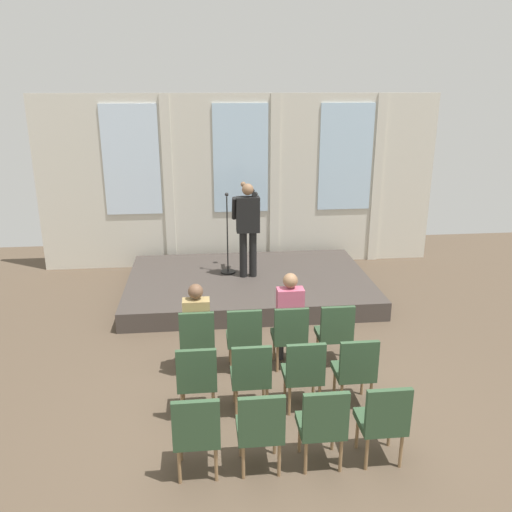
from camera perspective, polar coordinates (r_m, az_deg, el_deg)
ground_plane at (r=6.46m, az=2.55°, el=-17.51°), size 15.06×15.06×0.00m
rear_partition at (r=11.17m, az=-1.49°, el=8.26°), size 8.36×0.14×3.60m
stage_platform at (r=9.90m, az=-0.80°, el=-3.16°), size 4.48×2.99×0.33m
speaker at (r=9.57m, az=-0.91°, el=3.58°), size 0.50×0.69×1.75m
mic_stand at (r=9.96m, az=-3.09°, el=0.01°), size 0.28×0.28×1.55m
chair_r0_c0 at (r=7.16m, az=-6.41°, el=-8.76°), size 0.46×0.44×0.94m
audience_r0_c0 at (r=7.16m, az=-6.46°, el=-7.19°), size 0.36×0.39×1.28m
chair_r0_c1 at (r=7.18m, az=-1.32°, el=-8.58°), size 0.46×0.44×0.94m
chair_r0_c2 at (r=7.25m, az=3.70°, el=-8.33°), size 0.46×0.44×0.94m
audience_r0_c2 at (r=7.22m, az=3.63°, el=-6.44°), size 0.36×0.39×1.38m
chair_r0_c3 at (r=7.37m, az=8.58°, el=-8.03°), size 0.46×0.44×0.94m
chair_r1_c0 at (r=6.28m, az=-6.43°, el=-12.90°), size 0.46×0.44×0.94m
chair_r1_c1 at (r=6.30m, az=-0.56°, el=-12.67°), size 0.46×0.44×0.94m
chair_r1_c2 at (r=6.38m, az=5.21°, el=-12.32°), size 0.46×0.44×0.94m
chair_r1_c3 at (r=6.52m, az=10.77°, el=-11.87°), size 0.46×0.44×0.94m
chair_r2_c0 at (r=5.45m, az=-6.47°, el=-18.33°), size 0.46×0.44×0.94m
chair_r2_c1 at (r=5.47m, az=0.48°, el=-18.03°), size 0.46×0.44×0.94m
chair_r2_c2 at (r=5.56m, az=7.26°, el=-17.50°), size 0.46×0.44×0.94m
chair_r2_c3 at (r=5.72m, az=13.69°, el=-16.78°), size 0.46×0.44×0.94m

